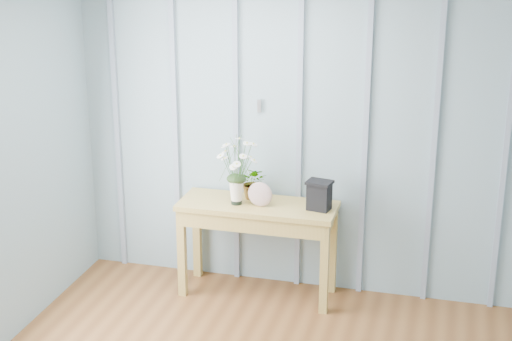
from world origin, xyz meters
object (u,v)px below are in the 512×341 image
(felt_disc_vessel, at_px, (260,194))
(sideboard, at_px, (258,218))
(daisy_vase, at_px, (236,163))
(carved_box, at_px, (319,195))

(felt_disc_vessel, bearing_deg, sideboard, 125.43)
(sideboard, xyz_separation_m, daisy_vase, (-0.15, -0.05, 0.44))
(sideboard, height_order, felt_disc_vessel, felt_disc_vessel)
(daisy_vase, xyz_separation_m, carved_box, (0.62, 0.04, -0.21))
(felt_disc_vessel, height_order, carved_box, carved_box)
(felt_disc_vessel, relative_size, carved_box, 0.86)
(sideboard, height_order, daisy_vase, daisy_vase)
(sideboard, height_order, carved_box, carved_box)
(daisy_vase, distance_m, carved_box, 0.66)
(sideboard, bearing_deg, carved_box, -0.33)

